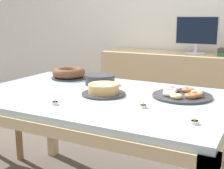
# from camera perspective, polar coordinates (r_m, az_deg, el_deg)

# --- Properties ---
(wall_back) EXTENTS (8.00, 0.10, 2.60)m
(wall_back) POSITION_cam_1_polar(r_m,az_deg,el_deg) (3.59, 12.64, 13.26)
(wall_back) COLOR white
(wall_back) RESTS_ON ground
(dining_table) EXTENTS (1.62, 1.04, 0.75)m
(dining_table) POSITION_cam_1_polar(r_m,az_deg,el_deg) (1.97, -2.49, -4.22)
(dining_table) COLOR silver
(dining_table) RESTS_ON ground
(sideboard) EXTENTS (1.45, 0.44, 0.85)m
(sideboard) POSITION_cam_1_polar(r_m,az_deg,el_deg) (3.39, 10.62, -1.47)
(sideboard) COLOR #D1B284
(sideboard) RESTS_ON ground
(computer_monitor) EXTENTS (0.42, 0.20, 0.38)m
(computer_monitor) POSITION_cam_1_polar(r_m,az_deg,el_deg) (3.24, 15.19, 8.70)
(computer_monitor) COLOR silver
(computer_monitor) RESTS_ON sideboard
(cake_chocolate_round) EXTENTS (0.27, 0.27, 0.07)m
(cake_chocolate_round) POSITION_cam_1_polar(r_m,az_deg,el_deg) (1.92, -1.55, -1.00)
(cake_chocolate_round) COLOR #333338
(cake_chocolate_round) RESTS_ON dining_table
(cake_golden_bundt) EXTENTS (0.27, 0.27, 0.08)m
(cake_golden_bundt) POSITION_cam_1_polar(r_m,az_deg,el_deg) (2.45, -7.90, 2.03)
(cake_golden_bundt) COLOR #333338
(cake_golden_bundt) RESTS_ON dining_table
(pastry_platter) EXTENTS (0.36, 0.36, 0.04)m
(pastry_platter) POSITION_cam_1_polar(r_m,az_deg,el_deg) (1.92, 12.68, -1.82)
(pastry_platter) COLOR #333338
(pastry_platter) RESTS_ON dining_table
(plate_stack) EXTENTS (0.21, 0.21, 0.07)m
(plate_stack) POSITION_cam_1_polar(r_m,az_deg,el_deg) (2.22, -2.21, 0.91)
(plate_stack) COLOR #333338
(plate_stack) RESTS_ON dining_table
(tealight_left_edge) EXTENTS (0.04, 0.04, 0.04)m
(tealight_left_edge) POSITION_cam_1_polar(r_m,az_deg,el_deg) (1.75, -10.36, -3.31)
(tealight_left_edge) COLOR silver
(tealight_left_edge) RESTS_ON dining_table
(tealight_centre) EXTENTS (0.04, 0.04, 0.04)m
(tealight_centre) POSITION_cam_1_polar(r_m,az_deg,el_deg) (1.67, 5.76, -3.93)
(tealight_centre) COLOR silver
(tealight_centre) RESTS_ON dining_table
(tealight_right_edge) EXTENTS (0.04, 0.04, 0.04)m
(tealight_right_edge) POSITION_cam_1_polar(r_m,az_deg,el_deg) (1.46, 14.87, -6.61)
(tealight_right_edge) COLOR silver
(tealight_right_edge) RESTS_ON dining_table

